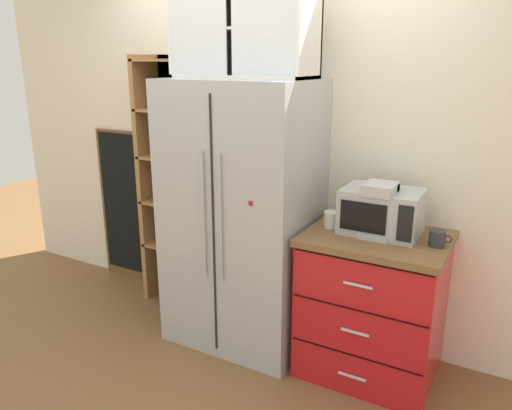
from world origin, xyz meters
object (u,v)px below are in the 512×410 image
at_px(mug_charcoal, 437,238).
at_px(chalkboard_menu, 129,207).
at_px(coffee_maker, 380,209).
at_px(mug_cream, 332,220).
at_px(microwave, 382,211).
at_px(bottle_cobalt, 377,218).
at_px(bottle_green, 377,220).
at_px(refrigerator, 243,216).

distance_m(mug_charcoal, chalkboard_menu, 2.56).
distance_m(coffee_maker, chalkboard_menu, 2.25).
relative_size(mug_charcoal, chalkboard_menu, 0.09).
bearing_deg(mug_cream, microwave, 11.12).
bearing_deg(chalkboard_menu, bottle_cobalt, -8.62).
xyz_separation_m(coffee_maker, mug_charcoal, (0.33, -0.02, -0.11)).
bearing_deg(bottle_green, refrigerator, 179.57).
xyz_separation_m(bottle_green, chalkboard_menu, (-2.20, 0.32, -0.34)).
xyz_separation_m(microwave, bottle_cobalt, (-0.00, -0.10, -0.02)).
xyz_separation_m(coffee_maker, chalkboard_menu, (-2.20, 0.28, -0.39)).
height_order(coffee_maker, mug_cream, coffee_maker).
bearing_deg(bottle_cobalt, refrigerator, 178.76).
distance_m(microwave, bottle_cobalt, 0.10).
bearing_deg(microwave, bottle_cobalt, -90.44).
distance_m(refrigerator, chalkboard_menu, 1.37).
relative_size(refrigerator, mug_charcoal, 14.35).
xyz_separation_m(bottle_cobalt, bottle_green, (-0.00, 0.01, -0.01)).
xyz_separation_m(mug_cream, bottle_cobalt, (0.28, -0.04, 0.07)).
height_order(mug_cream, mug_charcoal, mug_cream).
bearing_deg(refrigerator, bottle_green, -0.43).
relative_size(coffee_maker, mug_charcoal, 2.54).
distance_m(mug_cream, bottle_green, 0.29).
bearing_deg(mug_cream, bottle_cobalt, -8.46).
xyz_separation_m(refrigerator, chalkboard_menu, (-1.32, 0.31, -0.22)).
bearing_deg(microwave, chalkboard_menu, 173.86).
relative_size(bottle_cobalt, bottle_green, 1.09).
distance_m(coffee_maker, mug_cream, 0.30).
relative_size(mug_charcoal, bottle_cobalt, 0.46).
bearing_deg(mug_charcoal, bottle_green, -176.44).
relative_size(bottle_cobalt, chalkboard_menu, 0.20).
bearing_deg(microwave, mug_cream, -168.88).
xyz_separation_m(refrigerator, bottle_green, (0.89, -0.01, 0.12)).
bearing_deg(mug_charcoal, chalkboard_menu, 173.22).
distance_m(bottle_cobalt, chalkboard_menu, 2.26).
relative_size(refrigerator, coffee_maker, 5.64).
height_order(microwave, bottle_cobalt, bottle_cobalt).
xyz_separation_m(mug_charcoal, chalkboard_menu, (-2.53, 0.30, -0.28)).
distance_m(mug_cream, mug_charcoal, 0.61).
distance_m(mug_cream, bottle_cobalt, 0.29).
relative_size(mug_cream, chalkboard_menu, 0.10).
relative_size(microwave, mug_charcoal, 3.61).
height_order(microwave, mug_cream, microwave).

